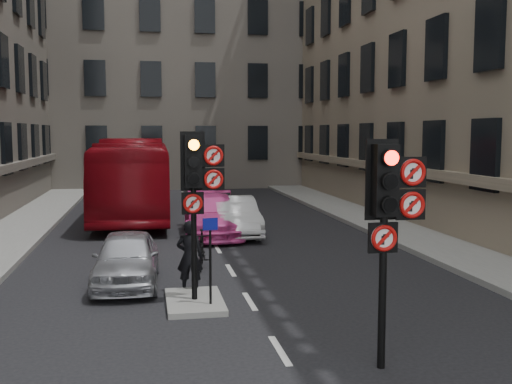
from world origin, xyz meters
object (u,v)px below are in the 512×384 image
object	(u,v)px
car_pink	(213,215)
motorcycle	(202,249)
car_white	(235,216)
signal_near	(390,204)
info_sign	(210,249)
car_silver	(127,258)
bus_red	(134,177)
motorcyclist	(190,256)
signal_far	(197,179)

from	to	relation	value
car_pink	motorcycle	size ratio (longest dim) A/B	2.91
car_white	motorcycle	size ratio (longest dim) A/B	2.45
signal_near	info_sign	distance (m)	4.48
car_silver	motorcycle	distance (m)	2.43
car_silver	bus_red	xyz separation A→B (m)	(-0.02, 12.14, 1.06)
info_sign	motorcyclist	bearing A→B (deg)	96.07
car_silver	car_pink	world-z (taller)	car_pink
car_pink	signal_far	bearing A→B (deg)	-95.38
car_pink	info_sign	distance (m)	9.11
car_white	motorcyclist	world-z (taller)	motorcyclist
signal_near	motorcyclist	world-z (taller)	signal_near
car_silver	signal_far	bearing A→B (deg)	-50.05
car_white	bus_red	world-z (taller)	bus_red
signal_far	car_pink	xyz separation A→B (m)	(1.25, 8.60, -1.98)
signal_near	signal_far	xyz separation A→B (m)	(-2.60, 4.00, 0.12)
motorcycle	motorcyclist	distance (m)	2.52
car_white	motorcyclist	size ratio (longest dim) A/B	2.49
car_pink	motorcyclist	distance (m)	7.71
car_pink	motorcycle	world-z (taller)	car_pink
motorcycle	info_sign	size ratio (longest dim) A/B	0.94
car_pink	bus_red	world-z (taller)	bus_red
signal_near	car_pink	xyz separation A→B (m)	(-1.35, 12.60, -1.86)
signal_far	bus_red	world-z (taller)	signal_far
signal_near	car_silver	bearing A→B (deg)	124.72
car_silver	car_pink	bearing A→B (deg)	68.94
car_silver	car_white	size ratio (longest dim) A/B	0.91
signal_far	info_sign	xyz separation A→B (m)	(0.21, -0.43, -1.42)
signal_far	motorcycle	bearing A→B (deg)	83.73
car_white	car_pink	distance (m)	0.78
motorcycle	info_sign	xyz separation A→B (m)	(-0.17, -3.89, 0.78)
info_sign	car_pink	bearing A→B (deg)	76.80
car_white	motorcyclist	distance (m)	7.73
signal_far	car_pink	size ratio (longest dim) A/B	0.72
signal_far	motorcycle	xyz separation A→B (m)	(0.38, 3.46, -2.19)
car_pink	bus_red	xyz separation A→B (m)	(-2.83, 5.55, 0.99)
car_pink	car_silver	bearing A→B (deg)	-110.22
motorcycle	car_silver	bearing A→B (deg)	-135.80
signal_far	car_pink	world-z (taller)	signal_far
car_silver	info_sign	bearing A→B (deg)	-51.88
signal_near	car_pink	world-z (taller)	signal_near
motorcycle	car_white	bearing A→B (deg)	79.34
signal_far	motorcyclist	world-z (taller)	signal_far
motorcycle	info_sign	world-z (taller)	info_sign
car_silver	bus_red	size ratio (longest dim) A/B	0.31
signal_near	car_pink	size ratio (longest dim) A/B	0.72
signal_far	motorcycle	distance (m)	4.11
car_silver	car_white	xyz separation A→B (m)	(3.58, 6.44, 0.04)
car_white	signal_far	bearing A→B (deg)	-103.63
bus_red	car_silver	bearing A→B (deg)	-88.62
motorcycle	motorcyclist	xyz separation A→B (m)	(-0.49, -2.45, 0.33)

